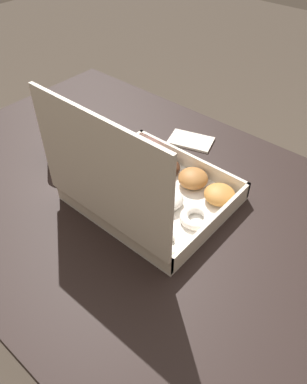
% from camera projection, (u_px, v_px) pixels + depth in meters
% --- Properties ---
extents(ground_plane, '(8.00, 8.00, 0.00)m').
position_uv_depth(ground_plane, '(156.00, 354.00, 1.32)').
color(ground_plane, '#42382D').
extents(dining_table, '(1.29, 0.79, 0.73)m').
position_uv_depth(dining_table, '(157.00, 237.00, 0.90)').
color(dining_table, black).
rests_on(dining_table, ground_plane).
extents(donut_box, '(0.33, 0.29, 0.29)m').
position_uv_depth(donut_box, '(146.00, 189.00, 0.81)').
color(donut_box, silver).
rests_on(donut_box, dining_table).
extents(coffee_mug, '(0.08, 0.08, 0.10)m').
position_uv_depth(coffee_mug, '(59.00, 141.00, 0.93)').
color(coffee_mug, '#232328').
rests_on(coffee_mug, dining_table).
extents(paper_napkin, '(0.13, 0.10, 0.01)m').
position_uv_depth(paper_napkin, '(191.00, 141.00, 1.02)').
color(paper_napkin, silver).
rests_on(paper_napkin, dining_table).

